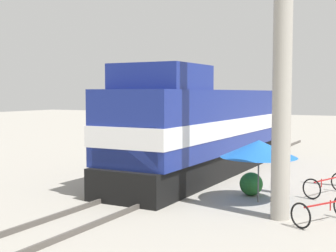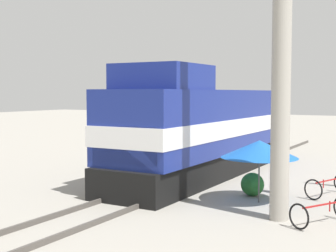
# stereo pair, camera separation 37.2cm
# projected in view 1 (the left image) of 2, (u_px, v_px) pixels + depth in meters

# --- Properties ---
(ground_plane) EXTENTS (120.00, 120.00, 0.00)m
(ground_plane) POSITION_uv_depth(u_px,v_px,m) (169.00, 187.00, 17.43)
(ground_plane) COLOR gray
(rail_near) EXTENTS (0.08, 37.02, 0.15)m
(rail_near) POSITION_uv_depth(u_px,v_px,m) (152.00, 184.00, 17.76)
(rail_near) COLOR #4C4742
(rail_near) RESTS_ON ground_plane
(rail_far) EXTENTS (0.08, 37.02, 0.15)m
(rail_far) POSITION_uv_depth(u_px,v_px,m) (186.00, 187.00, 17.08)
(rail_far) COLOR #4C4742
(rail_far) RESTS_ON ground_plane
(locomotive) EXTENTS (2.97, 13.68, 4.52)m
(locomotive) POSITION_uv_depth(u_px,v_px,m) (204.00, 129.00, 20.07)
(locomotive) COLOR black
(locomotive) RESTS_ON ground_plane
(utility_pole) EXTENTS (1.80, 0.52, 11.49)m
(utility_pole) POSITION_uv_depth(u_px,v_px,m) (283.00, 9.00, 12.65)
(utility_pole) COLOR #9E998E
(utility_pole) RESTS_ON ground_plane
(vendor_umbrella) EXTENTS (2.46, 2.46, 2.01)m
(vendor_umbrella) POSITION_uv_depth(u_px,v_px,m) (259.00, 149.00, 14.97)
(vendor_umbrella) COLOR #4C4C4C
(vendor_umbrella) RESTS_ON ground_plane
(shrub_cluster) EXTENTS (0.79, 0.79, 0.79)m
(shrub_cluster) POSITION_uv_depth(u_px,v_px,m) (251.00, 184.00, 16.02)
(shrub_cluster) COLOR #236028
(shrub_cluster) RESTS_ON ground_plane
(person_bystander) EXTENTS (0.34, 0.34, 1.64)m
(person_bystander) POSITION_uv_depth(u_px,v_px,m) (280.00, 168.00, 16.32)
(person_bystander) COLOR #2D3347
(person_bystander) RESTS_ON ground_plane
(bicycle) EXTENTS (1.30, 1.98, 0.69)m
(bicycle) POSITION_uv_depth(u_px,v_px,m) (326.00, 185.00, 16.04)
(bicycle) COLOR black
(bicycle) RESTS_ON ground_plane
(bicycle_spare) EXTENTS (1.46, 1.89, 0.68)m
(bicycle_spare) POSITION_uv_depth(u_px,v_px,m) (323.00, 211.00, 12.58)
(bicycle_spare) COLOR black
(bicycle_spare) RESTS_ON ground_plane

